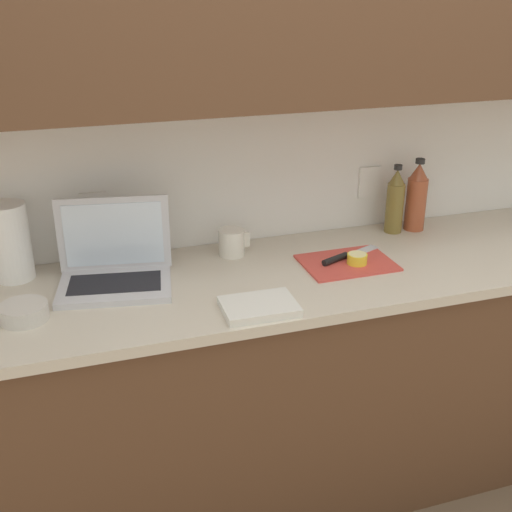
{
  "coord_description": "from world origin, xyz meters",
  "views": [
    {
      "loc": [
        -0.92,
        -1.82,
        1.8
      ],
      "look_at": [
        -0.33,
        -0.01,
        0.97
      ],
      "focal_mm": 45.0,
      "sensor_mm": 36.0,
      "label": 1
    }
  ],
  "objects_px": {
    "cutting_board": "(347,263)",
    "measuring_cup": "(232,242)",
    "knife": "(341,257)",
    "bowl_white": "(24,312)",
    "laptop": "(115,264)",
    "bottle_oil_tall": "(395,202)",
    "paper_towel_roll": "(10,242)",
    "bottle_green_soda": "(416,197)",
    "lemon_half_cut": "(357,259)"
  },
  "relations": [
    {
      "from": "laptop",
      "to": "cutting_board",
      "type": "distance_m",
      "value": 0.78
    },
    {
      "from": "bottle_green_soda",
      "to": "paper_towel_roll",
      "type": "bearing_deg",
      "value": 179.73
    },
    {
      "from": "bottle_green_soda",
      "to": "lemon_half_cut",
      "type": "bearing_deg",
      "value": -145.86
    },
    {
      "from": "laptop",
      "to": "measuring_cup",
      "type": "relative_size",
      "value": 3.51
    },
    {
      "from": "knife",
      "to": "paper_towel_roll",
      "type": "bearing_deg",
      "value": 146.49
    },
    {
      "from": "lemon_half_cut",
      "to": "laptop",
      "type": "bearing_deg",
      "value": 171.36
    },
    {
      "from": "measuring_cup",
      "to": "laptop",
      "type": "bearing_deg",
      "value": -166.52
    },
    {
      "from": "cutting_board",
      "to": "bowl_white",
      "type": "bearing_deg",
      "value": -176.05
    },
    {
      "from": "lemon_half_cut",
      "to": "bottle_oil_tall",
      "type": "xyz_separation_m",
      "value": [
        0.27,
        0.25,
        0.1
      ]
    },
    {
      "from": "cutting_board",
      "to": "bottle_green_soda",
      "type": "xyz_separation_m",
      "value": [
        0.39,
        0.22,
        0.13
      ]
    },
    {
      "from": "laptop",
      "to": "bottle_oil_tall",
      "type": "height_order",
      "value": "same"
    },
    {
      "from": "cutting_board",
      "to": "measuring_cup",
      "type": "distance_m",
      "value": 0.41
    },
    {
      "from": "laptop",
      "to": "cutting_board",
      "type": "xyz_separation_m",
      "value": [
        0.77,
        -0.1,
        -0.06
      ]
    },
    {
      "from": "knife",
      "to": "cutting_board",
      "type": "bearing_deg",
      "value": -86.3
    },
    {
      "from": "cutting_board",
      "to": "measuring_cup",
      "type": "bearing_deg",
      "value": 151.02
    },
    {
      "from": "bottle_oil_tall",
      "to": "bowl_white",
      "type": "xyz_separation_m",
      "value": [
        -1.35,
        -0.3,
        -0.1
      ]
    },
    {
      "from": "measuring_cup",
      "to": "bottle_green_soda",
      "type": "bearing_deg",
      "value": 2.09
    },
    {
      "from": "bottle_oil_tall",
      "to": "paper_towel_roll",
      "type": "height_order",
      "value": "bottle_oil_tall"
    },
    {
      "from": "knife",
      "to": "paper_towel_roll",
      "type": "xyz_separation_m",
      "value": [
        -1.07,
        0.21,
        0.11
      ]
    },
    {
      "from": "cutting_board",
      "to": "measuring_cup",
      "type": "xyz_separation_m",
      "value": [
        -0.35,
        0.2,
        0.04
      ]
    },
    {
      "from": "knife",
      "to": "measuring_cup",
      "type": "xyz_separation_m",
      "value": [
        -0.34,
        0.17,
        0.03
      ]
    },
    {
      "from": "laptop",
      "to": "lemon_half_cut",
      "type": "xyz_separation_m",
      "value": [
        0.8,
        -0.12,
        -0.04
      ]
    },
    {
      "from": "bottle_oil_tall",
      "to": "bowl_white",
      "type": "bearing_deg",
      "value": -167.65
    },
    {
      "from": "cutting_board",
      "to": "bottle_oil_tall",
      "type": "bearing_deg",
      "value": 36.65
    },
    {
      "from": "cutting_board",
      "to": "paper_towel_roll",
      "type": "distance_m",
      "value": 1.11
    },
    {
      "from": "laptop",
      "to": "bottle_oil_tall",
      "type": "distance_m",
      "value": 1.08
    },
    {
      "from": "cutting_board",
      "to": "knife",
      "type": "relative_size",
      "value": 1.2
    },
    {
      "from": "cutting_board",
      "to": "bottle_oil_tall",
      "type": "height_order",
      "value": "bottle_oil_tall"
    },
    {
      "from": "bowl_white",
      "to": "paper_towel_roll",
      "type": "height_order",
      "value": "paper_towel_roll"
    },
    {
      "from": "laptop",
      "to": "paper_towel_roll",
      "type": "bearing_deg",
      "value": 166.33
    },
    {
      "from": "lemon_half_cut",
      "to": "bowl_white",
      "type": "distance_m",
      "value": 1.08
    },
    {
      "from": "laptop",
      "to": "bottle_green_soda",
      "type": "bearing_deg",
      "value": 16.05
    },
    {
      "from": "bottle_oil_tall",
      "to": "measuring_cup",
      "type": "bearing_deg",
      "value": -177.62
    },
    {
      "from": "knife",
      "to": "paper_towel_roll",
      "type": "relative_size",
      "value": 1.0
    },
    {
      "from": "paper_towel_roll",
      "to": "bottle_oil_tall",
      "type": "bearing_deg",
      "value": -0.29
    },
    {
      "from": "laptop",
      "to": "measuring_cup",
      "type": "xyz_separation_m",
      "value": [
        0.42,
        0.1,
        -0.02
      ]
    },
    {
      "from": "knife",
      "to": "bottle_green_soda",
      "type": "bearing_deg",
      "value": 4.15
    },
    {
      "from": "knife",
      "to": "bottle_green_soda",
      "type": "distance_m",
      "value": 0.46
    },
    {
      "from": "bottle_green_soda",
      "to": "paper_towel_roll",
      "type": "height_order",
      "value": "bottle_green_soda"
    },
    {
      "from": "bottle_green_soda",
      "to": "bottle_oil_tall",
      "type": "relative_size",
      "value": 1.06
    },
    {
      "from": "bottle_green_soda",
      "to": "paper_towel_roll",
      "type": "distance_m",
      "value": 1.47
    },
    {
      "from": "knife",
      "to": "bottle_green_soda",
      "type": "relative_size",
      "value": 0.91
    },
    {
      "from": "lemon_half_cut",
      "to": "bottle_green_soda",
      "type": "height_order",
      "value": "bottle_green_soda"
    },
    {
      "from": "laptop",
      "to": "bottle_oil_tall",
      "type": "bearing_deg",
      "value": 16.58
    },
    {
      "from": "bottle_oil_tall",
      "to": "measuring_cup",
      "type": "distance_m",
      "value": 0.66
    },
    {
      "from": "lemon_half_cut",
      "to": "paper_towel_roll",
      "type": "bearing_deg",
      "value": 167.0
    },
    {
      "from": "measuring_cup",
      "to": "bowl_white",
      "type": "relative_size",
      "value": 0.82
    },
    {
      "from": "knife",
      "to": "measuring_cup",
      "type": "relative_size",
      "value": 2.29
    },
    {
      "from": "bottle_green_soda",
      "to": "cutting_board",
      "type": "bearing_deg",
      "value": -150.31
    },
    {
      "from": "knife",
      "to": "bowl_white",
      "type": "distance_m",
      "value": 1.05
    }
  ]
}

